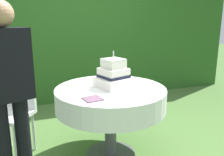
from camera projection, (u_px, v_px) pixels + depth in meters
The scene contains 9 objects.
ground_plane at pixel (111, 154), 2.66m from camera, with size 20.00×20.00×0.00m, color #476B33.
foliage_hedge at pixel (69, 28), 4.31m from camera, with size 6.46×0.55×2.59m, color #28561E.
cake_table at pixel (111, 99), 2.51m from camera, with size 1.14×1.14×0.77m.
wedding_cake at pixel (113, 76), 2.50m from camera, with size 0.40×0.40×0.38m.
serving_plate_near at pixel (134, 79), 2.83m from camera, with size 0.13×0.13×0.01m, color white.
serving_plate_far at pixel (75, 83), 2.63m from camera, with size 0.14×0.14×0.01m, color white.
napkin_stack at pixel (93, 99), 2.13m from camera, with size 0.16×0.16×0.01m, color #6B4C60.
garden_chair at pixel (14, 106), 2.59m from camera, with size 0.56×0.56×0.89m.
standing_person at pixel (8, 90), 1.86m from camera, with size 0.41×0.31×1.60m.
Camera 1 is at (-0.82, -2.23, 1.47)m, focal length 38.57 mm.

